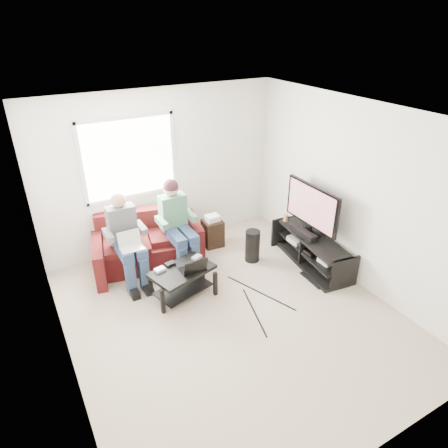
{
  "coord_description": "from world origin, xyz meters",
  "views": [
    {
      "loc": [
        -2.11,
        -3.55,
        3.54
      ],
      "look_at": [
        0.23,
        0.6,
        1.03
      ],
      "focal_mm": 32.0,
      "sensor_mm": 36.0,
      "label": 1
    }
  ],
  "objects_px": {
    "sofa": "(148,245)",
    "subwoofer": "(252,246)",
    "coffee_table": "(182,276)",
    "end_table": "(213,232)",
    "tv_stand": "(311,252)",
    "tv": "(312,207)"
  },
  "relations": [
    {
      "from": "end_table",
      "to": "coffee_table",
      "type": "bearing_deg",
      "value": -135.04
    },
    {
      "from": "sofa",
      "to": "end_table",
      "type": "relative_size",
      "value": 3.33
    },
    {
      "from": "tv_stand",
      "to": "end_table",
      "type": "distance_m",
      "value": 1.68
    },
    {
      "from": "coffee_table",
      "to": "tv",
      "type": "relative_size",
      "value": 0.87
    },
    {
      "from": "tv_stand",
      "to": "tv",
      "type": "height_order",
      "value": "tv"
    },
    {
      "from": "tv_stand",
      "to": "subwoofer",
      "type": "xyz_separation_m",
      "value": [
        -0.75,
        0.55,
        0.04
      ]
    },
    {
      "from": "coffee_table",
      "to": "end_table",
      "type": "height_order",
      "value": "end_table"
    },
    {
      "from": "tv",
      "to": "end_table",
      "type": "xyz_separation_m",
      "value": [
        -1.08,
        1.18,
        -0.7
      ]
    },
    {
      "from": "sofa",
      "to": "tv",
      "type": "height_order",
      "value": "tv"
    },
    {
      "from": "coffee_table",
      "to": "tv",
      "type": "xyz_separation_m",
      "value": [
        2.09,
        -0.17,
        0.65
      ]
    },
    {
      "from": "tv",
      "to": "end_table",
      "type": "height_order",
      "value": "tv"
    },
    {
      "from": "sofa",
      "to": "subwoofer",
      "type": "xyz_separation_m",
      "value": [
        1.46,
        -0.78,
        -0.04
      ]
    },
    {
      "from": "sofa",
      "to": "subwoofer",
      "type": "distance_m",
      "value": 1.66
    },
    {
      "from": "subwoofer",
      "to": "tv_stand",
      "type": "bearing_deg",
      "value": -36.2
    },
    {
      "from": "end_table",
      "to": "tv",
      "type": "bearing_deg",
      "value": -47.75
    },
    {
      "from": "tv_stand",
      "to": "end_table",
      "type": "bearing_deg",
      "value": 130.02
    },
    {
      "from": "tv_stand",
      "to": "end_table",
      "type": "xyz_separation_m",
      "value": [
        -1.08,
        1.28,
        0.03
      ]
    },
    {
      "from": "coffee_table",
      "to": "end_table",
      "type": "distance_m",
      "value": 1.43
    },
    {
      "from": "tv",
      "to": "subwoofer",
      "type": "distance_m",
      "value": 1.11
    },
    {
      "from": "coffee_table",
      "to": "subwoofer",
      "type": "distance_m",
      "value": 1.37
    },
    {
      "from": "tv",
      "to": "subwoofer",
      "type": "relative_size",
      "value": 2.08
    },
    {
      "from": "end_table",
      "to": "tv_stand",
      "type": "bearing_deg",
      "value": -49.98
    }
  ]
}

